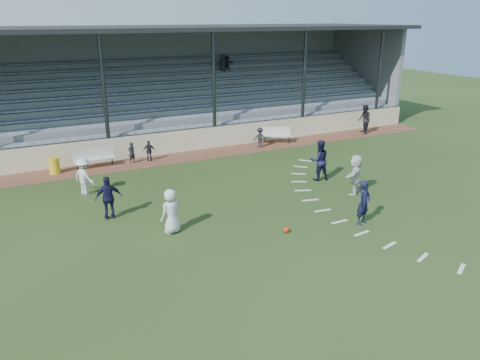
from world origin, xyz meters
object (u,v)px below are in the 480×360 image
(bench_left, at_px, (94,156))
(player_navy_lead, at_px, (364,202))
(trash_bin, at_px, (54,165))
(football, at_px, (286,230))
(official, at_px, (364,119))
(player_white_lead, at_px, (171,211))
(bench_right, at_px, (274,134))

(bench_left, xyz_separation_m, player_navy_lead, (7.44, -11.26, 0.24))
(bench_left, relative_size, trash_bin, 2.56)
(bench_left, bearing_deg, trash_bin, -177.99)
(football, relative_size, official, 0.11)
(trash_bin, xyz_separation_m, player_white_lead, (2.89, -8.68, 0.38))
(bench_right, relative_size, player_white_lead, 1.25)
(official, bearing_deg, bench_right, -73.60)
(trash_bin, height_order, player_white_lead, player_white_lead)
(player_white_lead, bearing_deg, bench_right, -157.31)
(player_navy_lead, bearing_deg, football, 149.96)
(bench_right, relative_size, official, 1.09)
(football, bearing_deg, trash_bin, 121.59)
(football, xyz_separation_m, player_navy_lead, (2.87, -0.60, 0.72))
(trash_bin, bearing_deg, player_white_lead, -71.57)
(bench_left, relative_size, football, 9.73)
(bench_right, bearing_deg, player_white_lead, -113.53)
(football, xyz_separation_m, official, (12.22, 10.16, 0.84))
(official, bearing_deg, bench_left, -70.32)
(player_navy_lead, bearing_deg, bench_right, 56.99)
(bench_right, relative_size, football, 9.63)
(bench_right, xyz_separation_m, trash_bin, (-12.32, -0.22, -0.17))
(trash_bin, relative_size, player_white_lead, 0.49)
(trash_bin, distance_m, player_white_lead, 9.16)
(trash_bin, relative_size, official, 0.43)
(bench_right, distance_m, trash_bin, 12.32)
(bench_right, bearing_deg, trash_bin, -155.87)
(official, bearing_deg, trash_bin, -69.66)
(bench_right, distance_m, player_navy_lead, 11.71)
(football, distance_m, official, 15.92)
(football, height_order, player_white_lead, player_white_lead)
(bench_left, distance_m, player_navy_lead, 13.50)
(bench_left, height_order, player_white_lead, player_white_lead)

